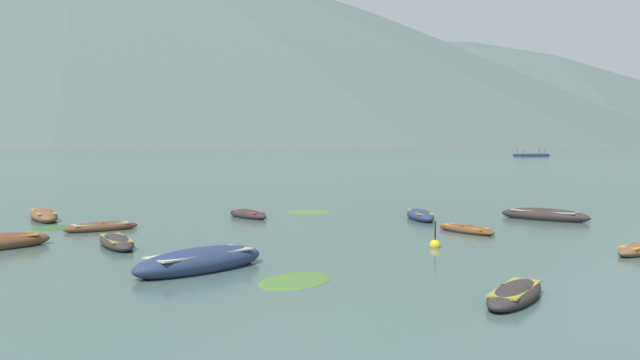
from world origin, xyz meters
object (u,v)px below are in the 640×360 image
(rowboat_4, at_px, (515,294))
(rowboat_7, at_px, (101,227))
(mooring_buoy, at_px, (435,245))
(ferry_0, at_px, (531,155))
(rowboat_5, at_px, (200,262))
(rowboat_0, at_px, (116,242))
(rowboat_3, at_px, (44,215))
(rowboat_8, at_px, (545,215))
(rowboat_11, at_px, (248,215))
(rowboat_1, at_px, (420,216))
(rowboat_9, at_px, (466,229))

(rowboat_4, bearing_deg, rowboat_7, 130.92)
(rowboat_4, xyz_separation_m, mooring_buoy, (0.47, 8.25, -0.06))
(ferry_0, relative_size, mooring_buoy, 8.75)
(rowboat_5, bearing_deg, ferry_0, 62.31)
(rowboat_0, bearing_deg, rowboat_3, 118.99)
(rowboat_8, relative_size, rowboat_11, 1.34)
(rowboat_5, bearing_deg, rowboat_7, 116.25)
(rowboat_4, distance_m, rowboat_5, 9.20)
(rowboat_1, height_order, rowboat_3, rowboat_3)
(rowboat_4, xyz_separation_m, rowboat_8, (8.41, 16.08, 0.07))
(rowboat_0, relative_size, ferry_0, 0.39)
(rowboat_3, bearing_deg, rowboat_7, -51.30)
(rowboat_4, bearing_deg, rowboat_1, 82.20)
(rowboat_5, bearing_deg, rowboat_4, -31.69)
(rowboat_11, bearing_deg, rowboat_0, -119.23)
(mooring_buoy, bearing_deg, ferry_0, 64.36)
(rowboat_9, bearing_deg, mooring_buoy, -123.55)
(rowboat_1, xyz_separation_m, mooring_buoy, (-1.86, -8.75, -0.09))
(rowboat_11, bearing_deg, rowboat_8, -10.26)
(rowboat_3, height_order, rowboat_11, rowboat_3)
(rowboat_1, relative_size, rowboat_5, 0.79)
(rowboat_11, height_order, mooring_buoy, mooring_buoy)
(rowboat_3, height_order, rowboat_7, rowboat_3)
(rowboat_5, distance_m, rowboat_8, 19.75)
(rowboat_5, distance_m, rowboat_7, 10.86)
(rowboat_11, bearing_deg, mooring_buoy, -57.50)
(rowboat_7, bearing_deg, rowboat_5, -63.75)
(rowboat_1, height_order, ferry_0, ferry_0)
(mooring_buoy, bearing_deg, rowboat_9, 56.45)
(rowboat_0, bearing_deg, rowboat_8, 17.61)
(rowboat_7, xyz_separation_m, mooring_buoy, (13.10, -6.32, -0.05))
(rowboat_3, relative_size, rowboat_9, 1.44)
(rowboat_5, height_order, rowboat_11, rowboat_5)
(rowboat_0, xyz_separation_m, rowboat_3, (-5.15, 9.29, 0.05))
(rowboat_5, relative_size, mooring_buoy, 4.14)
(rowboat_0, distance_m, rowboat_4, 14.89)
(rowboat_7, bearing_deg, rowboat_4, -49.08)
(rowboat_5, xyz_separation_m, ferry_0, (77.73, 148.09, 0.18))
(rowboat_0, distance_m, rowboat_1, 15.26)
(rowboat_8, height_order, mooring_buoy, mooring_buoy)
(rowboat_7, bearing_deg, rowboat_0, -72.61)
(rowboat_8, relative_size, rowboat_9, 1.28)
(rowboat_11, relative_size, ferry_0, 0.32)
(rowboat_8, distance_m, rowboat_11, 14.85)
(rowboat_0, bearing_deg, mooring_buoy, -7.92)
(rowboat_1, bearing_deg, rowboat_7, -170.76)
(rowboat_9, bearing_deg, rowboat_3, 159.63)
(rowboat_9, bearing_deg, rowboat_11, 143.73)
(rowboat_3, relative_size, rowboat_8, 1.13)
(rowboat_0, bearing_deg, rowboat_1, 27.88)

